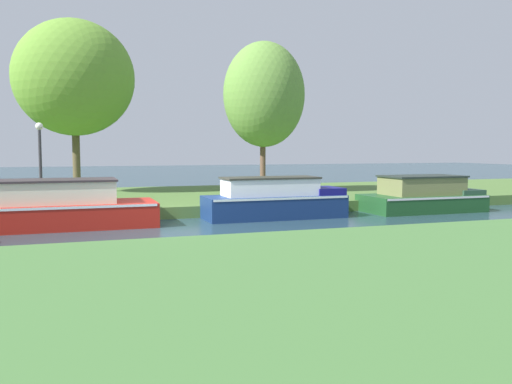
{
  "coord_description": "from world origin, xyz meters",
  "views": [
    {
      "loc": [
        -2.83,
        -15.63,
        2.34
      ],
      "look_at": [
        2.98,
        1.2,
        0.9
      ],
      "focal_mm": 37.46,
      "sensor_mm": 36.0,
      "label": 1
    }
  ],
  "objects_px": {
    "willow_tree_left": "(74,78)",
    "lamp_post": "(40,154)",
    "forest_narrowboat": "(423,196)",
    "navy_cruiser": "(275,200)",
    "willow_tree_centre": "(264,95)",
    "red_barge": "(15,206)"
  },
  "relations": [
    {
      "from": "navy_cruiser",
      "to": "lamp_post",
      "type": "height_order",
      "value": "lamp_post"
    },
    {
      "from": "navy_cruiser",
      "to": "willow_tree_centre",
      "type": "xyz_separation_m",
      "value": [
        1.64,
        5.62,
        4.12
      ]
    },
    {
      "from": "willow_tree_left",
      "to": "willow_tree_centre",
      "type": "xyz_separation_m",
      "value": [
        7.93,
        -2.24,
        -0.67
      ]
    },
    {
      "from": "forest_narrowboat",
      "to": "lamp_post",
      "type": "distance_m",
      "value": 13.62
    },
    {
      "from": "red_barge",
      "to": "willow_tree_centre",
      "type": "relative_size",
      "value": 1.16
    },
    {
      "from": "forest_narrowboat",
      "to": "red_barge",
      "type": "bearing_deg",
      "value": 180.0
    },
    {
      "from": "forest_narrowboat",
      "to": "navy_cruiser",
      "type": "bearing_deg",
      "value": -180.0
    },
    {
      "from": "forest_narrowboat",
      "to": "willow_tree_left",
      "type": "relative_size",
      "value": 0.59
    },
    {
      "from": "willow_tree_left",
      "to": "lamp_post",
      "type": "xyz_separation_m",
      "value": [
        -1.16,
        -6.06,
        -3.24
      ]
    },
    {
      "from": "forest_narrowboat",
      "to": "navy_cruiser",
      "type": "distance_m",
      "value": 5.95
    },
    {
      "from": "navy_cruiser",
      "to": "willow_tree_left",
      "type": "xyz_separation_m",
      "value": [
        -6.3,
        7.86,
        4.8
      ]
    },
    {
      "from": "willow_tree_left",
      "to": "willow_tree_centre",
      "type": "relative_size",
      "value": 1.13
    },
    {
      "from": "willow_tree_centre",
      "to": "red_barge",
      "type": "bearing_deg",
      "value": -149.97
    },
    {
      "from": "willow_tree_left",
      "to": "lamp_post",
      "type": "relative_size",
      "value": 2.7
    },
    {
      "from": "navy_cruiser",
      "to": "lamp_post",
      "type": "bearing_deg",
      "value": 166.42
    },
    {
      "from": "navy_cruiser",
      "to": "willow_tree_centre",
      "type": "bearing_deg",
      "value": 73.76
    },
    {
      "from": "lamp_post",
      "to": "willow_tree_left",
      "type": "bearing_deg",
      "value": 79.17
    },
    {
      "from": "red_barge",
      "to": "willow_tree_left",
      "type": "height_order",
      "value": "willow_tree_left"
    },
    {
      "from": "forest_narrowboat",
      "to": "navy_cruiser",
      "type": "xyz_separation_m",
      "value": [
        -5.95,
        -0.0,
        0.04
      ]
    },
    {
      "from": "navy_cruiser",
      "to": "lamp_post",
      "type": "distance_m",
      "value": 7.83
    },
    {
      "from": "willow_tree_centre",
      "to": "willow_tree_left",
      "type": "bearing_deg",
      "value": 164.21
    },
    {
      "from": "red_barge",
      "to": "willow_tree_centre",
      "type": "distance_m",
      "value": 11.93
    }
  ]
}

